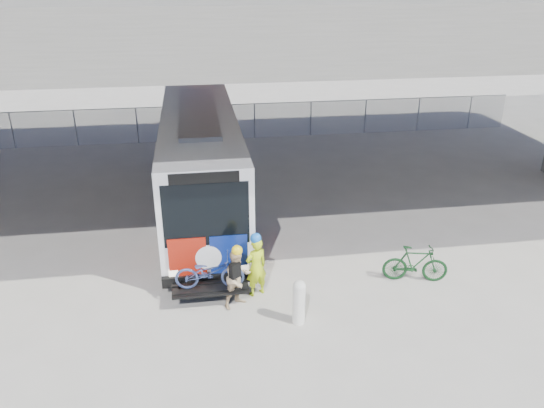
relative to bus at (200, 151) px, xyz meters
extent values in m
plane|color=#9E9991|center=(2.00, -3.65, -2.11)|extent=(160.00, 160.00, 0.00)
cube|color=silver|center=(0.00, -0.02, -0.16)|extent=(2.55, 12.00, 3.20)
cube|color=black|center=(0.00, 0.48, 0.48)|extent=(2.61, 11.00, 1.28)
cube|color=black|center=(0.00, -5.97, 0.23)|extent=(2.24, 0.12, 1.76)
cube|color=black|center=(0.00, -5.97, 1.25)|extent=(1.78, 0.12, 0.30)
cube|color=black|center=(0.00, -6.07, -1.66)|extent=(2.55, 0.20, 0.30)
cube|color=maroon|center=(-0.55, -6.04, -1.01)|extent=(1.00, 0.08, 1.20)
cube|color=navy|center=(0.55, -6.04, -1.01)|extent=(1.00, 0.08, 1.20)
cylinder|color=silver|center=(0.00, -6.06, -1.01)|extent=(0.70, 0.06, 0.70)
cube|color=gray|center=(0.00, -0.02, 1.51)|extent=(1.28, 7.20, 0.14)
cube|color=black|center=(0.00, -6.57, -1.66)|extent=(2.00, 0.70, 0.06)
cylinder|color=black|center=(-1.16, -4.42, -1.61)|extent=(0.30, 1.00, 1.00)
cylinder|color=black|center=(1.15, -4.42, -1.61)|extent=(0.30, 1.00, 1.00)
cylinder|color=black|center=(-1.16, 4.18, -1.61)|extent=(0.30, 1.00, 1.00)
cylinder|color=black|center=(1.15, 4.18, -1.61)|extent=(0.30, 1.00, 1.00)
cube|color=maroon|center=(-1.31, -3.82, -0.81)|extent=(0.06, 2.60, 1.70)
cube|color=navy|center=(-1.31, -2.22, -0.81)|extent=(0.06, 1.40, 1.70)
cube|color=maroon|center=(1.30, -3.82, -0.81)|extent=(0.06, 2.60, 1.70)
cube|color=navy|center=(1.30, -2.22, -0.81)|extent=(0.06, 1.40, 1.70)
imported|color=#3B4C83|center=(0.00, -6.57, -1.15)|extent=(1.84, 0.76, 0.95)
cube|color=#605E59|center=(2.00, 0.35, 4.64)|extent=(40.00, 16.00, 1.50)
cylinder|color=gray|center=(-6.00, 8.35, -1.21)|extent=(0.06, 0.06, 1.80)
cylinder|color=gray|center=(-2.00, 8.35, -1.21)|extent=(0.06, 0.06, 1.80)
cylinder|color=gray|center=(2.00, 8.35, -1.21)|extent=(0.06, 0.06, 1.80)
cylinder|color=gray|center=(6.00, 8.35, -1.21)|extent=(0.06, 0.06, 1.80)
cylinder|color=gray|center=(10.00, 8.35, -1.21)|extent=(0.06, 0.06, 1.80)
cylinder|color=gray|center=(14.00, 8.35, -1.21)|extent=(0.06, 0.06, 1.80)
plane|color=gray|center=(2.00, 8.35, -1.21)|extent=(30.00, 0.00, 30.00)
cube|color=gray|center=(2.00, 8.35, -0.29)|extent=(30.00, 0.05, 0.04)
cube|color=brown|center=(-16.00, 41.35, 2.89)|extent=(14.00, 10.00, 10.00)
cube|color=brown|center=(26.00, 36.35, 1.89)|extent=(10.00, 8.00, 8.00)
cylinder|color=silver|center=(2.14, -7.74, -1.58)|extent=(0.32, 0.32, 1.05)
sphere|color=silver|center=(2.14, -7.74, -1.05)|extent=(0.32, 0.32, 0.32)
imported|color=#BEDE17|center=(1.25, -6.32, -1.26)|extent=(0.73, 0.62, 1.69)
sphere|color=blue|center=(1.25, -6.32, -0.40)|extent=(0.29, 0.29, 0.29)
imported|color=tan|center=(0.72, -6.76, -1.30)|extent=(0.99, 0.94, 1.62)
sphere|color=yellow|center=(0.72, -6.76, -0.47)|extent=(0.28, 0.28, 0.28)
cube|color=black|center=(0.64, -6.93, -0.94)|extent=(0.32, 0.28, 0.40)
imported|color=#133D1B|center=(5.77, -6.32, -1.56)|extent=(1.89, 0.92, 1.10)
camera|label=1|loc=(-0.18, -18.53, 6.02)|focal=35.00mm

